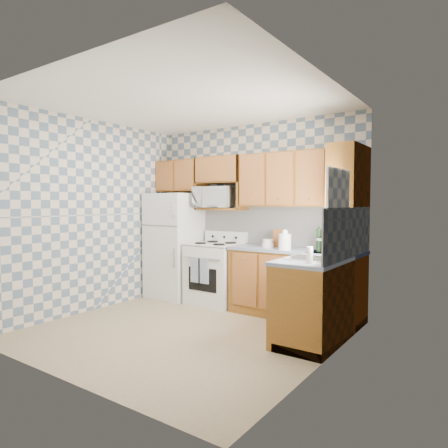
{
  "coord_description": "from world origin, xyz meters",
  "views": [
    {
      "loc": [
        3.05,
        -3.57,
        1.53
      ],
      "look_at": [
        0.05,
        0.75,
        1.25
      ],
      "focal_mm": 32.0,
      "sensor_mm": 36.0,
      "label": 1
    }
  ],
  "objects": [
    {
      "name": "microwave",
      "position": [
        -0.59,
        1.4,
        1.62
      ],
      "size": [
        0.69,
        0.56,
        0.33
      ],
      "primitive_type": "imported",
      "rotation": [
        0.0,
        0.0,
        0.3
      ],
      "color": "silver",
      "rests_on": "microwave_shelf"
    },
    {
      "name": "stove_body",
      "position": [
        -0.47,
        1.28,
        0.45
      ],
      "size": [
        0.76,
        0.65,
        0.9
      ],
      "primitive_type": "cube",
      "color": "silver",
      "rests_on": "floor"
    },
    {
      "name": "upper_cabinets_right",
      "position": [
        1.53,
        1.25,
        1.85
      ],
      "size": [
        0.33,
        0.7,
        0.74
      ],
      "primitive_type": "cube",
      "color": "brown",
      "rests_on": "right_wall"
    },
    {
      "name": "cooktop",
      "position": [
        -0.47,
        1.28,
        0.91
      ],
      "size": [
        0.76,
        0.65,
        0.02
      ],
      "primitive_type": "cube",
      "color": "silver",
      "rests_on": "stove_body"
    },
    {
      "name": "soap_bottle",
      "position": [
        1.49,
        0.19,
        1.01
      ],
      "size": [
        0.06,
        0.06,
        0.17
      ],
      "primitive_type": "cylinder",
      "color": "beige",
      "rests_on": "countertop_right"
    },
    {
      "name": "knife_block",
      "position": [
        0.53,
        1.38,
        1.04
      ],
      "size": [
        0.11,
        0.11,
        0.24
      ],
      "primitive_type": "cube",
      "rotation": [
        0.0,
        0.0,
        0.01
      ],
      "color": "brown",
      "rests_on": "countertop_back"
    },
    {
      "name": "microwave_shelf",
      "position": [
        -0.47,
        1.44,
        1.44
      ],
      "size": [
        0.8,
        0.33,
        0.03
      ],
      "primitive_type": "cube",
      "color": "brown",
      "rests_on": "back_wall"
    },
    {
      "name": "dish_towel_left",
      "position": [
        -0.58,
        0.93,
        0.55
      ],
      "size": [
        0.17,
        0.02,
        0.36
      ],
      "primitive_type": "cube",
      "color": "navy",
      "rests_on": "stove_body"
    },
    {
      "name": "base_cabinets_back",
      "position": [
        0.82,
        1.3,
        0.44
      ],
      "size": [
        1.75,
        0.6,
        0.88
      ],
      "primitive_type": "cube",
      "color": "brown",
      "rests_on": "floor"
    },
    {
      "name": "back_wall",
      "position": [
        0.0,
        1.6,
        1.35
      ],
      "size": [
        3.4,
        0.02,
        2.7
      ],
      "primitive_type": "cube",
      "color": "slate",
      "rests_on": "ground"
    },
    {
      "name": "backguard",
      "position": [
        -0.47,
        1.55,
        1.0
      ],
      "size": [
        0.76,
        0.08,
        0.17
      ],
      "primitive_type": "cube",
      "color": "silver",
      "rests_on": "cooktop"
    },
    {
      "name": "bottle_0",
      "position": [
        1.2,
        1.18,
        1.06
      ],
      "size": [
        0.06,
        0.06,
        0.29
      ],
      "primitive_type": "cylinder",
      "color": "black",
      "rests_on": "countertop_back"
    },
    {
      "name": "food_containers",
      "position": [
        0.45,
        1.23,
        0.98
      ],
      "size": [
        0.17,
        0.17,
        0.11
      ],
      "primitive_type": null,
      "color": "beige",
      "rests_on": "countertop_back"
    },
    {
      "name": "electric_kettle",
      "position": [
        0.76,
        1.12,
        1.02
      ],
      "size": [
        0.16,
        0.16,
        0.21
      ],
      "primitive_type": "cylinder",
      "color": "silver",
      "rests_on": "countertop_back"
    },
    {
      "name": "backsplash_back",
      "position": [
        0.4,
        1.59,
        1.2
      ],
      "size": [
        2.6,
        0.02,
        0.56
      ],
      "primitive_type": "cube",
      "color": "silver",
      "rests_on": "back_wall"
    },
    {
      "name": "backsplash_right",
      "position": [
        1.69,
        0.8,
        1.2
      ],
      "size": [
        0.02,
        1.6,
        0.56
      ],
      "primitive_type": "cube",
      "color": "silver",
      "rests_on": "right_wall"
    },
    {
      "name": "window",
      "position": [
        1.69,
        0.45,
        1.45
      ],
      "size": [
        0.02,
        0.66,
        0.86
      ],
      "primitive_type": "cube",
      "color": "white",
      "rests_on": "right_wall"
    },
    {
      "name": "bottle_2",
      "position": [
        1.35,
        1.22,
        1.04
      ],
      "size": [
        0.06,
        0.06,
        0.25
      ],
      "primitive_type": "cylinder",
      "color": "#602D0E",
      "rests_on": "countertop_back"
    },
    {
      "name": "countertop_back",
      "position": [
        0.82,
        1.3,
        0.9
      ],
      "size": [
        1.77,
        0.63,
        0.04
      ],
      "primitive_type": "cube",
      "color": "slate",
      "rests_on": "base_cabinets_back"
    },
    {
      "name": "refrigerator",
      "position": [
        -1.27,
        1.25,
        0.84
      ],
      "size": [
        0.75,
        0.7,
        1.68
      ],
      "primitive_type": "cube",
      "color": "silver",
      "rests_on": "floor"
    },
    {
      "name": "upper_cabinets_back",
      "position": [
        0.82,
        1.44,
        1.85
      ],
      "size": [
        1.75,
        0.33,
        0.74
      ],
      "primitive_type": "cube",
      "color": "brown",
      "rests_on": "back_wall"
    },
    {
      "name": "right_wall",
      "position": [
        1.7,
        0.0,
        1.35
      ],
      "size": [
        0.02,
        3.2,
        2.7
      ],
      "primitive_type": "cube",
      "color": "slate",
      "rests_on": "ground"
    },
    {
      "name": "dish_towel_right",
      "position": [
        -0.43,
        0.93,
        0.55
      ],
      "size": [
        0.17,
        0.02,
        0.36
      ],
      "primitive_type": "cube",
      "color": "navy",
      "rests_on": "stove_body"
    },
    {
      "name": "base_cabinets_right",
      "position": [
        1.4,
        0.8,
        0.44
      ],
      "size": [
        0.6,
        1.6,
        0.88
      ],
      "primitive_type": "cube",
      "color": "brown",
      "rests_on": "floor"
    },
    {
      "name": "sink",
      "position": [
        1.4,
        0.45,
        0.93
      ],
      "size": [
        0.48,
        0.4,
        0.03
      ],
      "primitive_type": "cube",
      "color": "#B7B7BC",
      "rests_on": "countertop_right"
    },
    {
      "name": "countertop_right",
      "position": [
        1.4,
        0.8,
        0.9
      ],
      "size": [
        0.63,
        1.6,
        0.04
      ],
      "primitive_type": "cube",
      "color": "slate",
      "rests_on": "base_cabinets_right"
    },
    {
      "name": "floor",
      "position": [
        0.0,
        0.0,
        0.0
      ],
      "size": [
        3.4,
        3.4,
        0.0
      ],
      "primitive_type": "plane",
      "color": "#8A765A",
      "rests_on": "ground"
    },
    {
      "name": "bottle_1",
      "position": [
        1.3,
        1.12,
        1.05
      ],
      "size": [
        0.06,
        0.06,
        0.27
      ],
      "primitive_type": "cylinder",
      "color": "black",
      "rests_on": "countertop_back"
    },
    {
      "name": "upper_cabinets_fridge",
      "position": [
        -1.29,
        1.44,
        1.97
      ],
      "size": [
        0.82,
        0.33,
        0.5
      ],
      "primitive_type": "cube",
      "color": "brown",
      "rests_on": "back_wall"
    }
  ]
}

